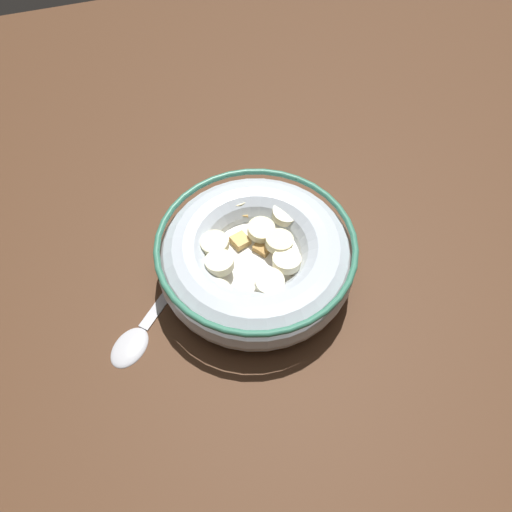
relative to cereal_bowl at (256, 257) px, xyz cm
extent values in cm
cube|color=#472B19|center=(-0.01, 0.00, -3.82)|extent=(109.02, 109.02, 2.00)
cylinder|color=#B2BCC6|center=(-0.01, 0.00, -2.52)|extent=(10.19, 10.19, 0.60)
torus|color=#B2BCC6|center=(-0.01, 0.00, -0.20)|extent=(18.52, 18.52, 5.24)
torus|color=#337259|center=(-0.01, 0.00, 2.11)|extent=(18.56, 18.56, 0.60)
cylinder|color=white|center=(-0.01, 0.00, -0.05)|extent=(15.38, 15.38, 0.40)
cube|color=#AD7F42|center=(-3.89, 2.55, 0.49)|extent=(1.80, 1.82, 0.74)
cube|color=#B78947|center=(-0.28, 4.55, 0.47)|extent=(1.61, 1.56, 0.80)
cube|color=tan|center=(3.10, 4.31, 0.58)|extent=(2.19, 2.18, 0.79)
cube|color=tan|center=(-1.53, -6.08, 0.45)|extent=(2.12, 2.14, 0.82)
cube|color=tan|center=(-6.13, 0.44, 0.51)|extent=(1.62, 1.55, 0.86)
cube|color=#AD7F42|center=(-0.91, -0.56, 0.44)|extent=(2.15, 2.15, 0.70)
cube|color=tan|center=(0.97, -1.91, 0.52)|extent=(2.03, 1.99, 0.84)
cube|color=tan|center=(3.35, -2.09, 0.68)|extent=(1.94, 1.99, 0.87)
cube|color=#B78947|center=(4.59, -2.97, 0.54)|extent=(2.13, 2.12, 0.77)
cube|color=tan|center=(6.48, -0.42, 0.50)|extent=(2.21, 2.22, 0.87)
cube|color=tan|center=(0.19, -5.10, 0.62)|extent=(1.94, 1.98, 0.84)
cube|color=#AD7F42|center=(4.81, 4.94, 0.42)|extent=(1.60, 1.55, 0.81)
cube|color=#B78947|center=(-0.73, 6.18, 0.58)|extent=(2.21, 2.21, 0.84)
cylinder|color=beige|center=(-1.16, -1.99, 1.28)|extent=(2.90, 2.89, 1.11)
cylinder|color=#F9EFC6|center=(-0.48, 3.92, 1.55)|extent=(3.66, 3.70, 1.33)
cylinder|color=#F9EFC6|center=(4.65, 3.64, 1.58)|extent=(3.67, 3.61, 1.19)
cylinder|color=beige|center=(3.51, -1.47, 1.67)|extent=(3.49, 3.47, 0.98)
cylinder|color=beige|center=(-0.48, -6.26, 1.39)|extent=(2.80, 2.79, 1.18)
cylinder|color=#F9EFC6|center=(-3.98, -3.15, 1.29)|extent=(3.28, 3.27, 1.27)
cylinder|color=#F4EABC|center=(3.65, 0.81, 1.83)|extent=(3.49, 3.56, 1.23)
cylinder|color=#F9EFC6|center=(-2.21, 2.22, 1.50)|extent=(3.40, 3.44, 1.32)
cylinder|color=beige|center=(-2.26, 0.08, 1.55)|extent=(3.54, 3.49, 1.17)
ellipsoid|color=#B7B7BC|center=(13.20, 4.16, -2.42)|extent=(5.03, 5.02, 0.80)
cube|color=#B7B7BC|center=(7.13, -1.87, -2.64)|extent=(9.84, 9.78, 0.36)
camera|label=1|loc=(8.14, 25.91, 39.91)|focal=36.08mm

